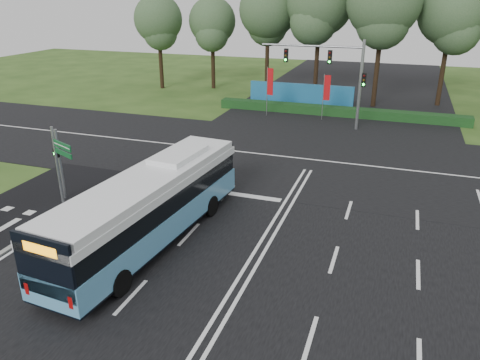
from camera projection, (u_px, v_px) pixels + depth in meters
name	position (u px, v px, depth m)	size (l,w,h in m)	color
ground	(258.00, 247.00, 20.40)	(120.00, 120.00, 0.00)	#2B4A18
road_main	(258.00, 247.00, 20.39)	(20.00, 120.00, 0.04)	black
road_cross	(311.00, 160.00, 30.90)	(120.00, 14.00, 0.05)	black
kerb_strip	(21.00, 241.00, 20.81)	(0.25, 18.00, 0.12)	gray
city_bus	(150.00, 206.00, 20.20)	(3.52, 12.18, 3.45)	#5497C3
pedestrian_signal	(59.00, 162.00, 24.34)	(0.36, 0.43, 3.86)	gray
street_sign	(60.00, 161.00, 22.69)	(1.57, 0.77, 4.37)	gray
banner_flag_left	(269.00, 84.00, 40.69)	(0.62, 0.24, 4.33)	gray
banner_flag_mid	(326.00, 90.00, 39.52)	(0.58, 0.14, 3.94)	gray
traffic_light_gantry	(338.00, 70.00, 36.55)	(8.41, 0.28, 7.00)	gray
hedge	(338.00, 112.00, 41.71)	(22.00, 1.20, 0.80)	#133514
blue_hoarding	(301.00, 95.00, 44.85)	(10.00, 0.30, 2.20)	#1B6293
eucalyptus_row	(404.00, 10.00, 43.40)	(54.21, 9.62, 12.95)	black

